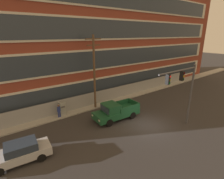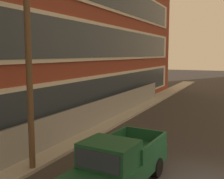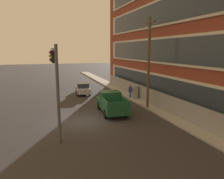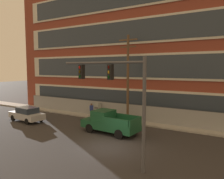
# 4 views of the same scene
# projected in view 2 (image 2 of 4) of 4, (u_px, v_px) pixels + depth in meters

# --- Properties ---
(sidewalk_building_side) EXTENTS (80.00, 1.97, 0.16)m
(sidewalk_building_side) POSITION_uv_depth(u_px,v_px,m) (47.00, 152.00, 14.22)
(sidewalk_building_side) COLOR #9E9B93
(sidewalk_building_side) RESTS_ON ground
(chain_link_fence) EXTENTS (37.41, 0.06, 1.87)m
(chain_link_fence) POSITION_uv_depth(u_px,v_px,m) (54.00, 131.00, 15.02)
(chain_link_fence) COLOR gray
(chain_link_fence) RESTS_ON ground
(pickup_truck_dark_green) EXTENTS (5.40, 2.43, 1.99)m
(pickup_truck_dark_green) POSITION_uv_depth(u_px,v_px,m) (117.00, 164.00, 10.50)
(pickup_truck_dark_green) COLOR #194C2D
(pickup_truck_dark_green) RESTS_ON ground
(utility_pole_near_corner) EXTENTS (2.05, 0.26, 9.14)m
(utility_pole_near_corner) POSITION_uv_depth(u_px,v_px,m) (29.00, 56.00, 11.53)
(utility_pole_near_corner) COLOR brown
(utility_pole_near_corner) RESTS_ON ground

